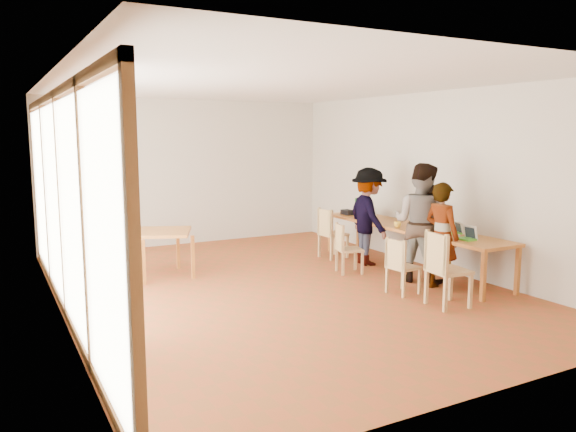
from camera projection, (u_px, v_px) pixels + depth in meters
name	position (u px, v px, depth m)	size (l,w,h in m)	color
ground	(277.00, 288.00, 8.42)	(8.00, 8.00, 0.00)	brown
wall_back	(189.00, 172.00, 11.69)	(6.00, 0.10, 3.00)	beige
wall_front	(493.00, 227.00, 4.72)	(6.00, 0.10, 3.00)	beige
wall_right	(432.00, 180.00, 9.61)	(0.10, 8.00, 3.00)	beige
window_wall	(60.00, 199.00, 6.82)	(0.10, 8.00, 3.00)	white
ceiling	(276.00, 82.00, 7.99)	(6.00, 8.00, 0.04)	white
communal_table	(409.00, 229.00, 9.46)	(0.80, 4.00, 0.75)	#B06127
side_table	(161.00, 236.00, 9.00)	(0.90, 0.90, 0.75)	#B06127
chair_near	(443.00, 261.00, 7.39)	(0.52, 0.52, 0.54)	tan
chair_mid	(399.00, 260.00, 7.99)	(0.42, 0.42, 0.43)	tan
chair_far	(344.00, 243.00, 9.23)	(0.47, 0.47, 0.44)	tan
chair_empty	(329.00, 228.00, 10.36)	(0.47, 0.47, 0.49)	tan
chair_spare	(87.00, 240.00, 8.85)	(0.60, 0.60, 0.55)	tan
person_near	(442.00, 236.00, 8.21)	(0.58, 0.38, 1.60)	gray
person_mid	(421.00, 223.00, 8.67)	(0.90, 0.70, 1.85)	gray
person_far	(368.00, 216.00, 9.84)	(1.11, 0.64, 1.71)	gray
laptop_near	(468.00, 236.00, 8.21)	(0.22, 0.26, 0.21)	green
laptop_mid	(457.00, 230.00, 8.73)	(0.25, 0.27, 0.19)	green
laptop_far	(369.00, 214.00, 10.48)	(0.29, 0.31, 0.21)	green
yellow_mug	(398.00, 224.00, 9.32)	(0.12, 0.12, 0.09)	yellow
green_bottle	(357.00, 205.00, 11.17)	(0.07, 0.07, 0.28)	#17761A
clear_glass	(421.00, 226.00, 9.13)	(0.07, 0.07, 0.09)	silver
condiment_cup	(457.00, 237.00, 8.30)	(0.08, 0.08, 0.06)	white
pink_phone	(436.00, 232.00, 8.79)	(0.05, 0.10, 0.01)	#EE5172
black_pouch	(348.00, 212.00, 10.81)	(0.16, 0.26, 0.09)	black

